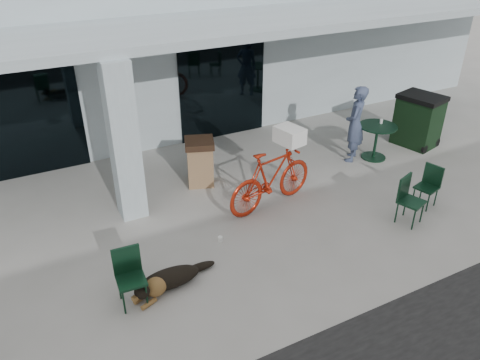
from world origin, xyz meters
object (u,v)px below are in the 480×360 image
cafe_chair_near (131,279)px  person (355,124)px  bicycle (271,178)px  dog (170,278)px  trash_receptacle (200,162)px  cafe_chair_far_b (427,187)px  cafe_table_far (376,142)px  wheeled_bin (418,120)px  cafe_chair_far_a (412,201)px

cafe_chair_near → person: bearing=24.6°
bicycle → cafe_chair_near: bearing=102.0°
dog → trash_receptacle: 3.42m
cafe_chair_far_b → trash_receptacle: 4.76m
cafe_chair_far_b → trash_receptacle: trash_receptacle is taller
cafe_chair_near → trash_receptacle: trash_receptacle is taller
cafe_table_far → cafe_chair_far_b: bearing=-105.2°
dog → wheeled_bin: wheeled_bin is taller
cafe_table_far → trash_receptacle: trash_receptacle is taller
bicycle → cafe_chair_near: bicycle is taller
cafe_chair_far_a → bicycle: bearing=120.6°
person → wheeled_bin: bearing=135.7°
cafe_chair_near → wheeled_bin: size_ratio=0.70×
bicycle → trash_receptacle: bicycle is taller
person → wheeled_bin: (2.04, -0.06, -0.26)m
dog → cafe_chair_near: bearing=166.3°
dog → cafe_chair_far_b: 5.50m
cafe_chair_far_b → person: bearing=163.9°
person → trash_receptacle: 3.83m
cafe_chair_near → person: (6.16, 2.39, 0.46)m
cafe_chair_far_a → person: bearing=54.9°
dog → person: (5.54, 2.30, 0.73)m
dog → cafe_chair_far_b: cafe_chair_far_b is taller
person → wheeled_bin: person is taller
bicycle → person: bearing=-83.9°
cafe_chair_far_b → trash_receptacle: bearing=-143.7°
bicycle → person: person is taller
dog → cafe_chair_near: 0.68m
cafe_chair_far_b → cafe_chair_far_a: bearing=-82.1°
person → bicycle: bearing=-24.5°
bicycle → cafe_chair_far_b: (2.80, -1.46, -0.20)m
cafe_chair_near → person: person is taller
cafe_chair_far_b → person: person is taller
bicycle → dog: 3.06m
cafe_chair_far_a → cafe_chair_far_b: (0.73, 0.31, -0.04)m
trash_receptacle → wheeled_bin: size_ratio=0.79×
trash_receptacle → cafe_chair_far_a: bearing=-47.8°
dog → wheeled_bin: size_ratio=0.87×
trash_receptacle → wheeled_bin: bearing=-6.5°
bicycle → cafe_chair_far_b: bearing=-129.4°
person → cafe_table_far: bearing=117.5°
bicycle → cafe_chair_far_a: size_ratio=2.22×
cafe_chair_far_b → person: (0.05, 2.39, 0.49)m
trash_receptacle → bicycle: bearing=-59.0°
bicycle → wheeled_bin: 4.96m
wheeled_bin → trash_receptacle: bearing=159.1°
dog → person: 6.05m
bicycle → cafe_chair_far_b: bicycle is taller
wheeled_bin → cafe_chair_far_b: bearing=-146.3°
cafe_chair_far_a → cafe_chair_far_b: cafe_chair_far_a is taller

